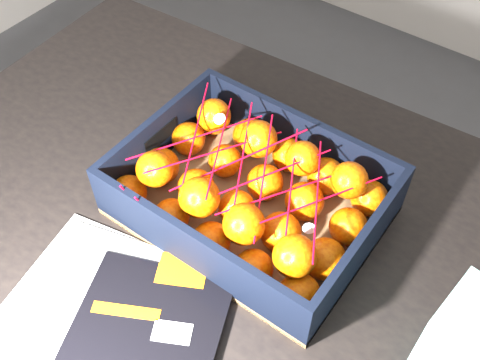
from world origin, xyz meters
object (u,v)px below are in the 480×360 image
Objects in this scene: table at (227,241)px; retail_carton at (458,339)px; magazine_stack at (102,324)px; produce_crate at (251,199)px.

table is 8.03× the size of retail_carton.
retail_carton reaches higher than table.
produce_crate is (0.05, 0.30, 0.02)m from magazine_stack.
produce_crate reaches higher than table.
produce_crate is 2.63× the size of retail_carton.
retail_carton is (0.37, -0.06, 0.04)m from produce_crate.
magazine_stack is (-0.01, -0.28, 0.11)m from table.
retail_carton reaches higher than produce_crate.
magazine_stack reaches higher than table.
produce_crate is (0.04, 0.02, 0.13)m from table.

